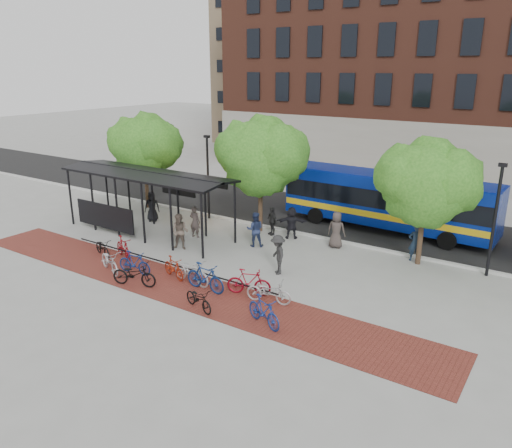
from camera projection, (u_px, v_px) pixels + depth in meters
The scene contains 34 objects.
ground at pixel (275, 259), 24.40m from camera, with size 160.00×160.00×0.00m, color #9E9E99.
asphalt_street at pixel (343, 219), 30.74m from camera, with size 160.00×8.00×0.01m, color black.
curb at pixel (313, 236), 27.55m from camera, with size 160.00×0.25×0.12m, color #B7B7B2.
brick_strip at pixel (174, 285), 21.49m from camera, with size 24.00×3.00×0.01m, color maroon.
bike_rack_rail at pixel (167, 272), 22.89m from camera, with size 12.00×0.05×0.95m, color black.
building_tower at pixel (337, 14), 60.03m from camera, with size 22.00×22.00×30.00m, color #7A664C.
bus_shelter at pixel (145, 181), 27.41m from camera, with size 10.60×3.07×3.60m.
tree_a at pixel (145, 144), 32.07m from camera, with size 4.90×4.00×6.18m.
tree_b at pixel (263, 153), 27.24m from camera, with size 5.15×4.20×6.47m.
tree_c at pixel (429, 181), 22.61m from camera, with size 4.66×3.80×5.92m.
lamp_post_left at pixel (208, 175), 30.12m from camera, with size 0.35×0.20×5.12m.
lamp_post_right at pixel (495, 217), 21.66m from camera, with size 0.35×0.20×5.12m.
bus at pixel (387, 198), 28.25m from camera, with size 12.05×3.17×3.23m.
bike_0 at pixel (103, 247), 24.68m from camera, with size 0.60×1.71×0.90m, color black.
bike_1 at pixel (123, 248), 24.35m from camera, with size 0.52×1.83×1.10m, color maroon.
bike_2 at pixel (110, 261), 22.71m from camera, with size 0.72×2.06×1.08m, color #AEADB0.
bike_3 at pixel (134, 263), 22.54m from camera, with size 0.50×1.77×1.06m, color navy.
bike_4 at pixel (134, 274), 21.30m from camera, with size 0.70×2.02×1.06m, color black.
bike_5 at pixel (174, 268), 22.11m from camera, with size 0.46×1.63×0.98m, color maroon.
bike_6 at pixel (191, 271), 21.53m from camera, with size 0.75×2.15×1.13m, color #AFAEB1.
bike_7 at pixel (205, 277), 20.80m from camera, with size 0.57×2.01×1.21m, color navy.
bike_8 at pixel (199, 299), 19.25m from camera, with size 0.59×1.69×0.89m, color black.
bike_9 at pixel (249, 282), 20.47m from camera, with size 0.53×1.86×1.12m, color maroon.
bike_10 at pixel (269, 291), 19.78m from camera, with size 0.65×1.87×0.98m, color #AFAFB2.
bike_11 at pixel (264, 311), 18.04m from camera, with size 0.52×1.85×1.11m, color navy.
pedestrian_0 at pixel (152, 206), 30.18m from camera, with size 0.89×0.58×1.82m, color black.
pedestrian_1 at pixel (195, 222), 27.30m from camera, with size 0.64×0.42×1.76m, color #443A36.
pedestrian_2 at pixel (255, 229), 25.89m from camera, with size 0.90×0.70×1.85m, color #212C4D.
pedestrian_4 at pixel (272, 221), 27.72m from camera, with size 0.94×0.39×1.61m, color black.
pedestrian_5 at pixel (292, 223), 27.09m from camera, with size 1.64×0.52×1.77m, color black.
pedestrian_6 at pixel (336, 230), 25.69m from camera, with size 0.94×0.61×1.92m, color #413734.
pedestrian_7 at pixel (415, 243), 23.94m from camera, with size 0.67×0.44×1.85m, color #1A293D.
pedestrian_8 at pixel (180, 232), 25.45m from camera, with size 0.92×0.71×1.88m, color brown.
pedestrian_9 at pixel (278, 255), 22.45m from camera, with size 1.18×0.68×1.83m, color #262626.
Camera 1 is at (11.86, -19.42, 9.03)m, focal length 35.00 mm.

